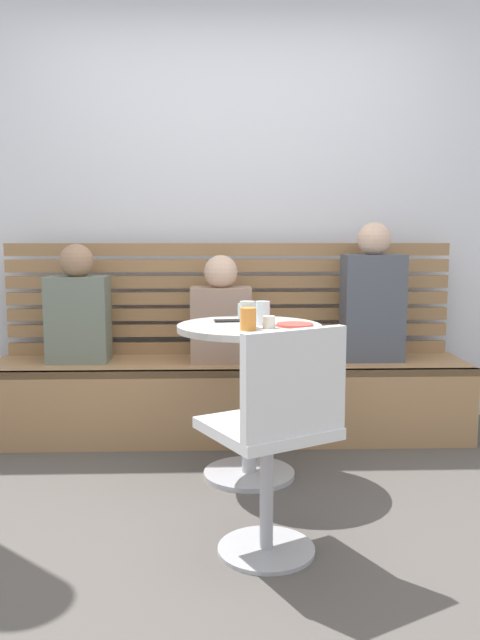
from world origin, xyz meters
The scene contains 16 objects.
ground centered at (0.00, 0.00, 0.00)m, with size 8.00×8.00×0.00m, color #514C47.
back_wall centered at (0.00, 1.64, 1.45)m, with size 5.20×0.10×2.90m, color silver.
booth_bench centered at (0.00, 1.20, 0.22)m, with size 2.70×0.52×0.44m.
booth_backrest centered at (0.00, 1.44, 0.78)m, with size 2.65×0.04×0.67m.
cafe_table centered at (0.08, 0.57, 0.52)m, with size 0.68×0.68×0.74m.
white_chair centered at (0.14, -0.24, 0.46)m, with size 0.54×0.54×0.85m.
person_adult centered at (0.82, 1.22, 0.79)m, with size 0.34×0.22×0.79m.
person_child_left centered at (-0.86, 1.23, 0.74)m, with size 0.34×0.22×0.67m.
person_child_middle centered at (-0.05, 1.21, 0.71)m, with size 0.34×0.22×0.61m.
cup_glass_short centered at (0.07, 0.75, 0.78)m, with size 0.08×0.08×0.08m, color silver.
cup_tumbler_orange centered at (0.07, 0.39, 0.79)m, with size 0.07×0.07×0.10m, color orange.
cup_espresso_small centered at (0.16, 0.46, 0.77)m, with size 0.06×0.06×0.06m, color silver.
cup_water_clear centered at (0.14, 0.57, 0.80)m, with size 0.07×0.07×0.11m, color white.
cup_glass_tall centered at (0.07, 0.48, 0.80)m, with size 0.07×0.07×0.12m, color silver.
plate_small centered at (0.29, 0.51, 0.75)m, with size 0.17×0.17×0.01m, color #DB4C42.
phone_on_table centered at (-0.01, 0.68, 0.74)m, with size 0.07×0.14×0.01m, color black.
Camera 1 is at (-0.06, -2.43, 1.16)m, focal length 36.31 mm.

